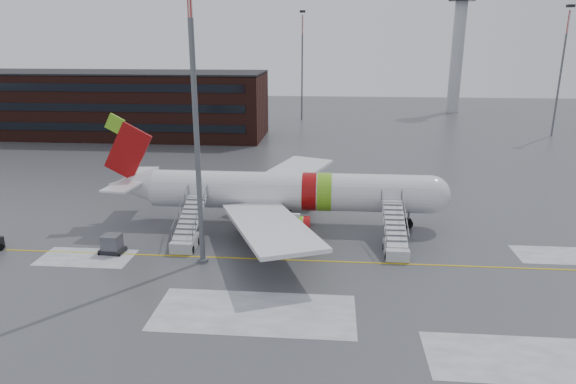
# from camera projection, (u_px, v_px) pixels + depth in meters

# --- Properties ---
(ground) EXTENTS (260.00, 260.00, 0.00)m
(ground) POSITION_uv_depth(u_px,v_px,m) (340.00, 257.00, 44.72)
(ground) COLOR #494C4F
(ground) RESTS_ON ground
(airliner) EXTENTS (35.03, 32.97, 11.18)m
(airliner) POSITION_uv_depth(u_px,v_px,m) (280.00, 192.00, 51.91)
(airliner) COLOR silver
(airliner) RESTS_ON ground
(airstair_fwd) EXTENTS (2.05, 7.70, 3.48)m
(airstair_fwd) POSITION_uv_depth(u_px,v_px,m) (395.00, 241.00, 45.45)
(airstair_fwd) COLOR silver
(airstair_fwd) RESTS_ON ground
(airstair_aft) EXTENTS (2.05, 7.70, 3.48)m
(airstair_aft) POSITION_uv_depth(u_px,v_px,m) (187.00, 234.00, 47.00)
(airstair_aft) COLOR #B1B3B8
(airstair_aft) RESTS_ON ground
(pushback_tug) EXTENTS (2.68, 2.20, 1.42)m
(pushback_tug) POSITION_uv_depth(u_px,v_px,m) (293.00, 238.00, 47.35)
(pushback_tug) COLOR black
(pushback_tug) RESTS_ON ground
(uld_container) EXTENTS (2.16, 1.63, 1.69)m
(uld_container) POSITION_uv_depth(u_px,v_px,m) (112.00, 245.00, 45.38)
(uld_container) COLOR black
(uld_container) RESTS_ON ground
(light_mast_near) EXTENTS (1.20, 1.20, 24.98)m
(light_mast_near) POSITION_uv_depth(u_px,v_px,m) (195.00, 110.00, 40.05)
(light_mast_near) COLOR #595B60
(light_mast_near) RESTS_ON ground
(terminal_building) EXTENTS (62.00, 16.11, 12.30)m
(terminal_building) POSITION_uv_depth(u_px,v_px,m) (104.00, 104.00, 99.10)
(terminal_building) COLOR #3F1E16
(terminal_building) RESTS_ON ground
(control_tower) EXTENTS (6.40, 6.40, 30.00)m
(control_tower) POSITION_uv_depth(u_px,v_px,m) (459.00, 37.00, 127.55)
(control_tower) COLOR #B2B5BA
(control_tower) RESTS_ON ground
(light_mast_far_ne) EXTENTS (1.20, 1.20, 24.25)m
(light_mast_far_ne) POSITION_uv_depth(u_px,v_px,m) (562.00, 63.00, 96.48)
(light_mast_far_ne) COLOR #595B60
(light_mast_far_ne) RESTS_ON ground
(light_mast_far_n) EXTENTS (1.20, 1.20, 24.25)m
(light_mast_far_n) POSITION_uv_depth(u_px,v_px,m) (302.00, 59.00, 115.85)
(light_mast_far_n) COLOR #595B60
(light_mast_far_n) RESTS_ON ground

